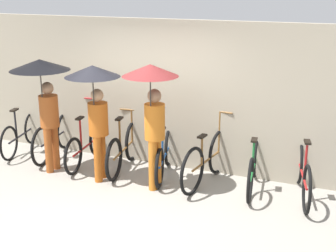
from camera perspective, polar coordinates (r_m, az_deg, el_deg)
The scene contains 13 objects.
ground_plane at distance 7.17m, azimuth -7.37°, elevation -9.25°, with size 30.00×30.00×0.00m, color gray.
back_wall at distance 8.25m, azimuth -1.54°, elevation 3.99°, with size 14.48×0.12×2.59m.
parked_bicycle_0 at distance 9.51m, azimuth -17.46°, elevation -0.92°, with size 0.53×1.60×1.02m.
parked_bicycle_1 at distance 9.06m, azimuth -13.72°, elevation -1.33°, with size 0.45×1.68×1.01m.
parked_bicycle_2 at distance 8.58m, azimuth -9.97°, elevation -2.33°, with size 0.44×1.66×1.11m.
parked_bicycle_3 at distance 8.21m, azimuth -5.43°, elevation -2.81°, with size 0.45×1.69×1.00m.
parked_bicycle_4 at distance 7.94m, azimuth -0.47°, elevation -3.66°, with size 0.56×1.61×1.08m.
parked_bicycle_5 at distance 7.65m, azimuth 4.71°, elevation -4.15°, with size 0.44×1.76×1.11m.
parked_bicycle_6 at distance 7.56m, azimuth 10.38°, elevation -4.91°, with size 0.44×1.71×0.99m.
parked_bicycle_7 at distance 7.45m, azimuth 16.10°, elevation -5.57°, with size 0.57×1.77×0.99m.
pedestrian_leading at distance 8.00m, azimuth -14.97°, elevation 4.88°, with size 0.98×0.98×1.98m.
pedestrian_center at distance 7.45m, azimuth -8.90°, elevation 3.78°, with size 0.87×0.87×1.95m.
pedestrian_trailing at distance 7.05m, azimuth -1.94°, elevation 3.54°, with size 0.85×0.85×2.02m.
Camera 1 is at (3.27, -5.54, 3.17)m, focal length 50.00 mm.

